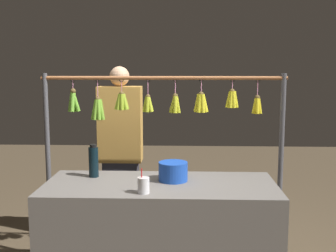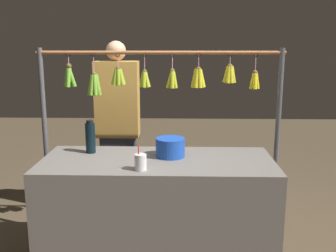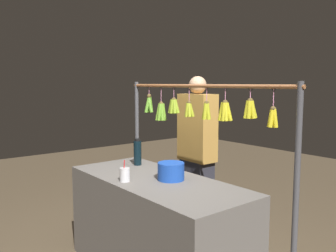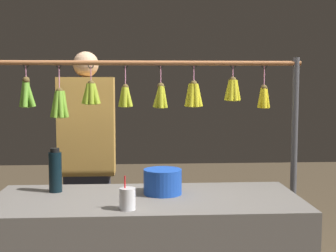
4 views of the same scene
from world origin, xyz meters
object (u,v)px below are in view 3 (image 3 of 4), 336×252
blue_bucket (171,171)px  drink_cup (125,175)px  water_bottle (138,152)px  vendor_person (197,157)px

blue_bucket → drink_cup: drink_cup is taller
water_bottle → drink_cup: (-0.44, 0.42, -0.07)m
drink_cup → water_bottle: bearing=-43.7°
blue_bucket → drink_cup: (0.20, 0.33, -0.02)m
drink_cup → vendor_person: (0.33, -1.13, -0.05)m
water_bottle → blue_bucket: size_ratio=1.18×
water_bottle → drink_cup: bearing=136.3°
blue_bucket → vendor_person: bearing=-56.4°
water_bottle → drink_cup: size_ratio=1.50×
blue_bucket → water_bottle: bearing=-8.1°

